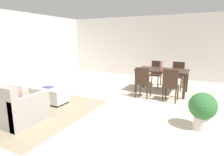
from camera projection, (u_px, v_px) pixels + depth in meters
name	position (u px, v px, depth m)	size (l,w,h in m)	color
ground_plane	(106.00, 119.00, 4.12)	(10.80, 10.80, 0.00)	beige
wall_back	(160.00, 47.00, 8.21)	(9.00, 0.12, 2.70)	beige
area_rug	(29.00, 109.00, 4.69)	(3.00, 2.80, 0.01)	gray
couch	(1.00, 105.00, 4.13)	(1.93, 0.90, 0.86)	gray
ottoman_table	(49.00, 94.00, 5.10)	(1.01, 0.50, 0.42)	silver
dining_table	(162.00, 72.00, 5.99)	(1.58, 0.92, 0.76)	#332319
dining_chair_near_left	(143.00, 81.00, 5.43)	(0.42, 0.42, 0.92)	#332319
dining_chair_near_right	(171.00, 84.00, 5.10)	(0.41, 0.41, 0.92)	#332319
dining_chair_far_left	(156.00, 72.00, 6.89)	(0.42, 0.42, 0.92)	#332319
dining_chair_far_right	(178.00, 73.00, 6.57)	(0.41, 0.41, 0.92)	#332319
vase_centerpiece	(161.00, 66.00, 5.92)	(0.08, 0.08, 0.26)	#B26659
book_on_ottoman	(48.00, 87.00, 5.07)	(0.26, 0.20, 0.03)	#3F4C72
potted_plant	(202.00, 108.00, 3.55)	(0.52, 0.52, 0.74)	beige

